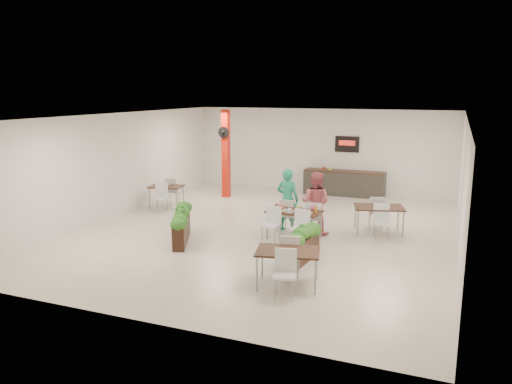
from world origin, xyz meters
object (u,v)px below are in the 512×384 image
red_column (226,153)px  side_table_a (166,190)px  service_counter (344,183)px  side_table_b (379,210)px  diner_man (288,200)px  diner_woman (315,203)px  side_table_c (288,256)px  planter_right (301,242)px  planter_left (181,223)px  main_table (294,215)px

red_column → side_table_a: bearing=-114.8°
service_counter → side_table_b: (1.96, -4.64, 0.15)m
diner_man → side_table_a: 4.77m
diner_woman → side_table_c: diner_woman is taller
diner_woman → red_column: bearing=-34.0°
red_column → service_counter: bearing=25.0°
side_table_c → planter_right: bearing=83.1°
diner_man → planter_left: size_ratio=1.01×
diner_man → planter_left: (-2.22, -2.04, -0.38)m
diner_woman → planter_left: diner_woman is taller
side_table_b → red_column: bearing=139.0°
main_table → diner_man: bearing=120.8°
service_counter → planter_left: 7.85m
side_table_b → side_table_c: size_ratio=1.00×
side_table_b → service_counter: bearing=96.8°
diner_man → side_table_b: diner_man is taller
planter_right → side_table_a: 6.78m
red_column → planter_left: red_column is taller
planter_left → side_table_a: 3.97m
main_table → red_column: bearing=133.5°
red_column → diner_man: bearing=-44.6°
planter_right → side_table_a: (-5.77, 3.55, 0.14)m
main_table → diner_woman: size_ratio=0.99×
diner_man → diner_woman: (0.80, 0.00, -0.02)m
red_column → planter_left: 5.78m
diner_man → diner_woman: bearing=-175.3°
diner_man → red_column: bearing=-39.8°
planter_left → side_table_c: (3.52, -1.84, 0.13)m
red_column → planter_left: size_ratio=1.84×
diner_man → planter_right: (1.15, -2.44, -0.40)m
main_table → side_table_c: same height
diner_woman → planter_right: (0.35, -2.44, -0.38)m
service_counter → diner_man: size_ratio=1.70×
red_column → diner_man: 5.02m
planter_right → red_column: bearing=128.3°
side_table_b → side_table_c: 4.72m
service_counter → side_table_b: size_ratio=1.79×
main_table → side_table_a: (-5.02, 1.77, -0.01)m
red_column → side_table_b: 6.65m
diner_man → planter_left: diner_man is taller
diner_woman → planter_right: size_ratio=0.98×
side_table_c → diner_man: bearing=95.7°
service_counter → planter_left: size_ratio=1.72×
diner_man → planter_right: diner_man is taller
main_table → diner_woman: diner_woman is taller
planter_right → side_table_a: bearing=148.4°
side_table_a → side_table_b: bearing=-14.3°
diner_man → main_table: bearing=125.5°
service_counter → diner_woman: (0.33, -5.34, 0.37)m
side_table_a → red_column: bearing=54.3°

